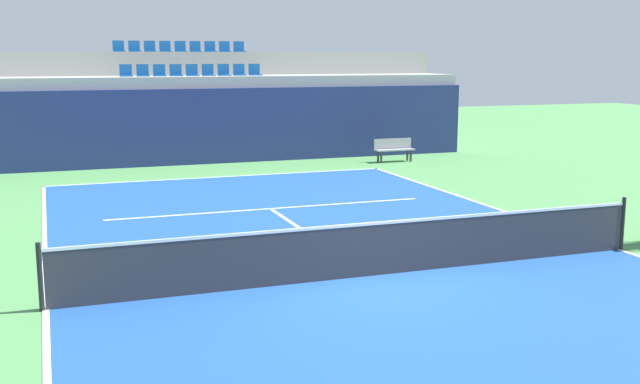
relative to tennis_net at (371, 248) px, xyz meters
The scene contains 14 objects.
ground_plane 0.51m from the tennis_net, ahead, with size 80.00×80.00×0.00m, color #4C8C4C.
court_surface 0.50m from the tennis_net, ahead, with size 11.00×24.00×0.01m, color #1E4C99.
baseline_far 11.96m from the tennis_net, 90.00° to the left, with size 11.00×0.10×0.00m, color white.
sideline_left 5.47m from the tennis_net, behind, with size 0.10×24.00×0.00m, color white.
sideline_right 5.47m from the tennis_net, ahead, with size 0.10×24.00×0.00m, color white.
service_line_far 6.42m from the tennis_net, 90.00° to the left, with size 8.26×0.10×0.00m, color white.
centre_service_line 3.24m from the tennis_net, 90.00° to the left, with size 0.10×6.40×0.00m, color white.
back_wall 15.29m from the tennis_net, 90.00° to the left, with size 20.93×0.30×2.72m, color navy.
stands_tier_lower 16.65m from the tennis_net, 90.00° to the left, with size 20.93×2.40×3.13m, color #9E9E99.
stands_tier_upper 19.07m from the tennis_net, 90.00° to the left, with size 20.93×2.40×4.03m, color #9E9E99.
seating_row_lower 16.93m from the tennis_net, 90.00° to the left, with size 5.28×0.44×0.44m.
seating_row_upper 19.45m from the tennis_net, 90.00° to the left, with size 5.28×0.44×0.44m.
tennis_net is the anchor object (origin of this frame).
player_bench 15.04m from the tennis_net, 63.11° to the left, with size 1.50×0.40×0.85m.
Camera 1 is at (-5.28, -11.91, 3.85)m, focal length 42.61 mm.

